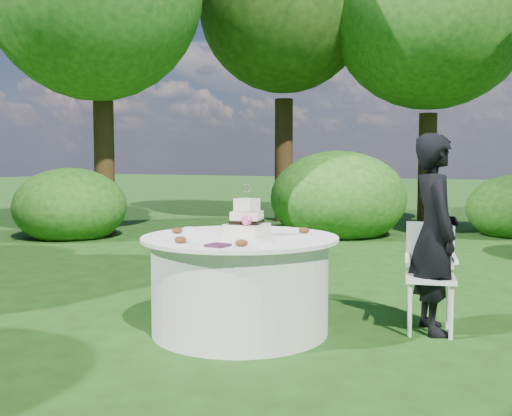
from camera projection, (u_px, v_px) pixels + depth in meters
The scene contains 9 objects.
ground at pixel (240, 331), 4.80m from camera, with size 80.00×80.00×0.00m, color #1A360E.
napkins at pixel (218, 245), 4.17m from camera, with size 0.14×0.14×0.02m, color #421C33.
feather_plume at pixel (189, 241), 4.39m from camera, with size 0.48×0.07×0.01m, color white.
guest at pixel (434, 233), 4.74m from camera, with size 0.58×0.38×1.58m, color black.
table at pixel (240, 284), 4.77m from camera, with size 1.56×1.56×0.77m.
cake at pixel (247, 222), 4.73m from camera, with size 0.32×0.32×0.42m.
chair at pixel (430, 267), 4.79m from camera, with size 0.48×0.47×0.87m.
votives at pixel (229, 232), 4.85m from camera, with size 1.05×0.84×0.04m.
petal_cups at pixel (227, 235), 4.59m from camera, with size 0.99×1.08×0.05m.
Camera 1 is at (2.54, -3.96, 1.37)m, focal length 42.00 mm.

